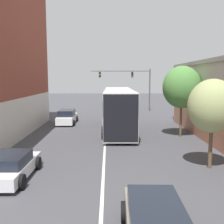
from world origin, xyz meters
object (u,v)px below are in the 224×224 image
at_px(street_tree_near, 212,106).
at_px(street_tree_far, 182,87).
at_px(parked_car_left_near, 67,117).
at_px(traffic_signal_gantry, 132,80).
at_px(parked_car_left_mid, 9,166).
at_px(bus, 118,107).

height_order(street_tree_near, street_tree_far, street_tree_far).
distance_m(parked_car_left_near, street_tree_far, 12.44).
bearing_deg(street_tree_far, street_tree_near, -93.85).
xyz_separation_m(traffic_signal_gantry, street_tree_far, (2.52, -16.83, -0.42)).
relative_size(parked_car_left_near, traffic_signal_gantry, 0.53).
xyz_separation_m(parked_car_left_near, parked_car_left_mid, (-0.33, -15.22, -0.08)).
bearing_deg(bus, parked_car_left_near, 58.86).
distance_m(bus, traffic_signal_gantry, 14.17).
bearing_deg(parked_car_left_near, street_tree_near, -145.21).
bearing_deg(street_tree_far, parked_car_left_near, 148.14).
xyz_separation_m(bus, parked_car_left_mid, (-5.58, -11.96, -1.48)).
xyz_separation_m(bus, street_tree_near, (4.42, -10.58, 1.21)).
bearing_deg(bus, street_tree_near, -156.61).
xyz_separation_m(street_tree_near, street_tree_far, (0.51, 7.51, 0.72)).
bearing_deg(parked_car_left_near, traffic_signal_gantry, -36.27).
distance_m(parked_car_left_mid, street_tree_far, 14.18).
relative_size(bus, parked_car_left_near, 2.75).
bearing_deg(bus, street_tree_far, -121.19).
distance_m(parked_car_left_near, parked_car_left_mid, 15.22).
distance_m(parked_car_left_mid, traffic_signal_gantry, 27.20).
height_order(bus, traffic_signal_gantry, traffic_signal_gantry).
xyz_separation_m(bus, parked_car_left_near, (-5.25, 3.26, -1.39)).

